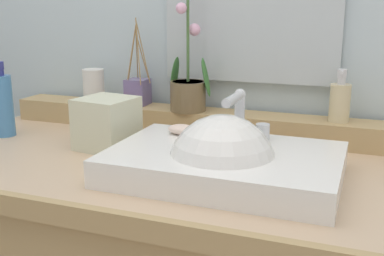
{
  "coord_description": "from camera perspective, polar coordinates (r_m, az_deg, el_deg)",
  "views": [
    {
      "loc": [
        0.43,
        -0.99,
        1.2
      ],
      "look_at": [
        0.06,
        -0.02,
        0.93
      ],
      "focal_mm": 44.65,
      "sensor_mm": 36.0,
      "label": 1
    }
  ],
  "objects": [
    {
      "name": "tumbler_cup",
      "position": [
        1.49,
        -11.66,
        4.97
      ],
      "size": [
        0.06,
        0.06,
        0.1
      ],
      "primitive_type": "cylinder",
      "color": "silver",
      "rests_on": "back_ledge"
    },
    {
      "name": "lotion_bottle",
      "position": [
        1.42,
        -21.64,
        2.64
      ],
      "size": [
        0.05,
        0.06,
        0.21
      ],
      "color": "#4481BA",
      "rests_on": "vanity_cabinet"
    },
    {
      "name": "reed_diffuser",
      "position": [
        1.44,
        -6.5,
        4.46
      ],
      "size": [
        0.08,
        0.09,
        0.26
      ],
      "color": "slate",
      "rests_on": "back_ledge"
    },
    {
      "name": "back_ledge",
      "position": [
        1.36,
        1.67,
        0.74
      ],
      "size": [
        1.22,
        0.11,
        0.06
      ],
      "primitive_type": "cube",
      "color": "tan",
      "rests_on": "vanity_cabinet"
    },
    {
      "name": "soap_bar",
      "position": [
        1.12,
        -1.18,
        -0.17
      ],
      "size": [
        0.07,
        0.04,
        0.02
      ],
      "primitive_type": "ellipsoid",
      "color": "beige",
      "rests_on": "sink_basin"
    },
    {
      "name": "sink_basin",
      "position": [
        1.01,
        3.74,
        -4.56
      ],
      "size": [
        0.48,
        0.33,
        0.26
      ],
      "color": "white",
      "rests_on": "vanity_cabinet"
    },
    {
      "name": "tissue_box",
      "position": [
        1.23,
        -10.13,
        0.57
      ],
      "size": [
        0.15,
        0.15,
        0.13
      ],
      "primitive_type": "cube",
      "rotation": [
        0.0,
        0.0,
        -0.15
      ],
      "color": "beige",
      "rests_on": "vanity_cabinet"
    },
    {
      "name": "potted_plant",
      "position": [
        1.34,
        -0.42,
        5.24
      ],
      "size": [
        0.14,
        0.1,
        0.36
      ],
      "color": "brown",
      "rests_on": "back_ledge"
    },
    {
      "name": "soap_dispenser",
      "position": [
        1.27,
        17.25,
        3.1
      ],
      "size": [
        0.05,
        0.05,
        0.13
      ],
      "color": "beige",
      "rests_on": "back_ledge"
    }
  ]
}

